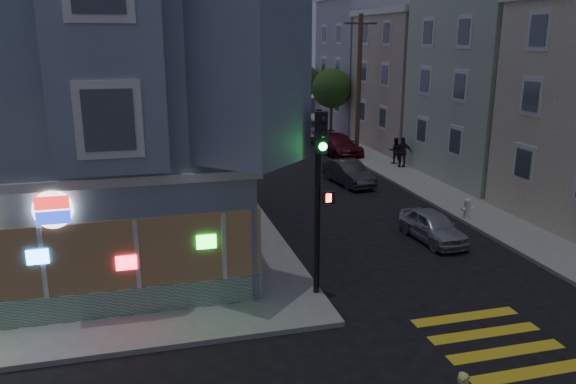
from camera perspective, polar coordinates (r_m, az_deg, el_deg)
name	(u,v)px	position (r m, az deg, el deg)	size (l,w,h in m)	color
sidewalk_ne	(506,148)	(42.93, 21.30, 4.17)	(24.00, 42.00, 0.15)	gray
corner_building	(25,91)	(22.44, -25.19, 9.23)	(14.60, 14.60, 11.40)	slate
row_house_b	(539,80)	(34.64, 24.17, 10.33)	(12.00, 8.60, 10.50)	#B0C3A9
row_house_c	(453,82)	(42.09, 16.37, 10.69)	(12.00, 8.60, 9.00)	#C5AC98
row_house_d	(398,65)	(49.97, 11.07, 12.53)	(12.00, 8.60, 10.50)	#9895A4
utility_pole	(359,83)	(37.85, 7.21, 10.94)	(2.20, 0.30, 9.00)	#4C3826
street_tree_near	(332,88)	(43.59, 4.45, 10.45)	(3.00, 3.00, 5.30)	#4C3826
street_tree_far	(302,81)	(51.19, 1.47, 11.23)	(3.00, 3.00, 5.30)	#4C3826
pedestrian_a	(395,151)	(35.27, 10.83, 4.16)	(0.78, 0.61, 1.61)	black
pedestrian_b	(403,152)	(34.33, 11.58, 3.98)	(1.06, 0.44, 1.81)	#26232B
parked_car_a	(433,226)	(22.58, 14.49, -3.38)	(1.40, 3.48, 1.19)	#AEB1B6
parked_car_b	(348,173)	(30.43, 6.16, 1.96)	(1.36, 3.90, 1.28)	#333437
parked_car_c	(338,145)	(38.08, 5.08, 4.81)	(1.96, 4.83, 1.40)	maroon
parked_car_d	(307,129)	(44.19, 1.93, 6.37)	(2.44, 5.28, 1.47)	#A5ACB0
traffic_signal	(320,173)	(16.10, 3.28, 1.92)	(0.71, 0.63, 5.59)	black
fire_hydrant	(467,208)	(25.34, 17.75, -1.52)	(0.51, 0.29, 0.88)	white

